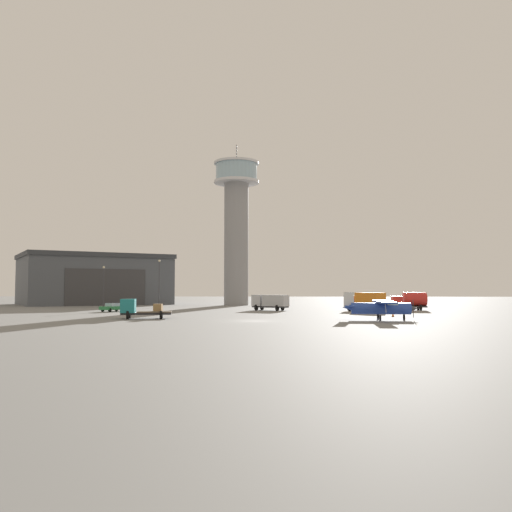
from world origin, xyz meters
TOP-DOWN VIEW (x-y plane):
  - ground_plane at (0.00, 0.00)m, footprint 400.00×400.00m
  - control_tower at (-7.77, 59.08)m, footprint 10.14×10.14m
  - hangar at (-42.36, 64.60)m, footprint 40.32×37.88m
  - airplane_blue at (14.56, 2.56)m, footprint 8.66×11.03m
  - truck_box_orange at (16.28, 26.12)m, footprint 6.08×6.63m
  - truck_box_silver at (0.85, 29.95)m, footprint 6.46×4.68m
  - truck_fuel_tanker_red at (24.53, 32.02)m, footprint 5.75×3.37m
  - truck_flatbed_teal at (-14.34, 3.48)m, footprint 6.38×3.96m
  - car_green at (-24.02, 23.60)m, footprint 3.76×4.62m
  - light_post_west at (-32.41, 42.85)m, footprint 0.44×0.44m
  - light_post_east at (-21.37, 43.07)m, footprint 0.44×0.44m
  - traffic_cone_near_left at (-17.43, 10.30)m, footprint 0.36×0.36m
  - traffic_cone_near_right at (17.56, 10.53)m, footprint 0.36×0.36m

SIDE VIEW (x-z plane):
  - ground_plane at x=0.00m, z-range 0.00..0.00m
  - traffic_cone_near_left at x=-17.43m, z-range 0.00..0.56m
  - traffic_cone_near_right at x=17.56m, z-range 0.00..0.64m
  - car_green at x=-24.02m, z-range 0.06..1.43m
  - truck_flatbed_teal at x=-14.34m, z-range -0.02..2.38m
  - airplane_blue at x=14.56m, z-range -0.11..3.15m
  - truck_box_silver at x=0.85m, z-range 0.22..2.86m
  - truck_fuel_tanker_red at x=24.53m, z-range 0.14..3.18m
  - truck_box_orange at x=16.28m, z-range 0.17..3.21m
  - light_post_west at x=-32.41m, z-range 0.82..8.94m
  - light_post_east at x=-21.37m, z-range 0.85..10.21m
  - hangar at x=-42.36m, z-range 0.02..11.71m
  - control_tower at x=-7.77m, z-range 1.23..37.59m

